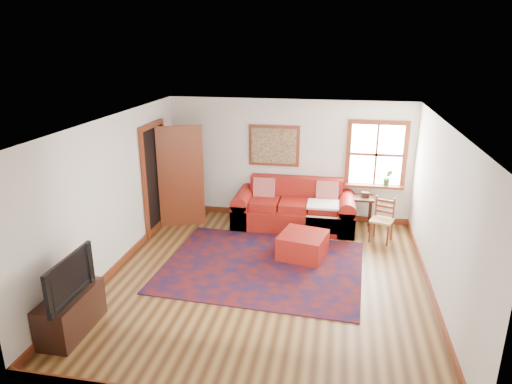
% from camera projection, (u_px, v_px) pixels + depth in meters
% --- Properties ---
extents(ground, '(5.50, 5.50, 0.00)m').
position_uv_depth(ground, '(266.00, 279.00, 7.25)').
color(ground, '#452912').
rests_on(ground, ground).
extents(room_envelope, '(5.04, 5.54, 2.52)m').
position_uv_depth(room_envelope, '(267.00, 179.00, 6.74)').
color(room_envelope, silver).
rests_on(room_envelope, ground).
extents(window, '(1.18, 0.20, 1.38)m').
position_uv_depth(window, '(377.00, 162.00, 9.05)').
color(window, white).
rests_on(window, ground).
extents(doorway, '(0.89, 1.08, 2.14)m').
position_uv_depth(doorway, '(171.00, 176.00, 8.96)').
color(doorway, black).
rests_on(doorway, ground).
extents(framed_artwork, '(1.05, 0.07, 0.85)m').
position_uv_depth(framed_artwork, '(274.00, 146.00, 9.34)').
color(framed_artwork, maroon).
rests_on(framed_artwork, ground).
extents(persian_rug, '(3.38, 2.77, 0.02)m').
position_uv_depth(persian_rug, '(262.00, 266.00, 7.64)').
color(persian_rug, '#52110B').
rests_on(persian_rug, ground).
extents(red_leather_sofa, '(2.42, 1.00, 0.95)m').
position_uv_depth(red_leather_sofa, '(294.00, 211.00, 9.24)').
color(red_leather_sofa, maroon).
rests_on(red_leather_sofa, ground).
extents(red_ottoman, '(0.90, 0.90, 0.43)m').
position_uv_depth(red_ottoman, '(303.00, 245.00, 7.93)').
color(red_ottoman, maroon).
rests_on(red_ottoman, ground).
extents(side_table, '(0.56, 0.42, 0.68)m').
position_uv_depth(side_table, '(359.00, 202.00, 9.02)').
color(side_table, black).
rests_on(side_table, ground).
extents(ladder_back_chair, '(0.49, 0.48, 0.83)m').
position_uv_depth(ladder_back_chair, '(383.00, 218.00, 8.52)').
color(ladder_back_chair, tan).
rests_on(ladder_back_chair, ground).
extents(media_cabinet, '(0.45, 0.99, 0.54)m').
position_uv_depth(media_cabinet, '(71.00, 313.00, 5.87)').
color(media_cabinet, black).
rests_on(media_cabinet, ground).
extents(television, '(0.13, 0.99, 0.57)m').
position_uv_depth(television, '(63.00, 277.00, 5.62)').
color(television, black).
rests_on(television, media_cabinet).
extents(candle_hurricane, '(0.12, 0.12, 0.18)m').
position_uv_depth(candle_hurricane, '(89.00, 272.00, 6.16)').
color(candle_hurricane, silver).
rests_on(candle_hurricane, media_cabinet).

